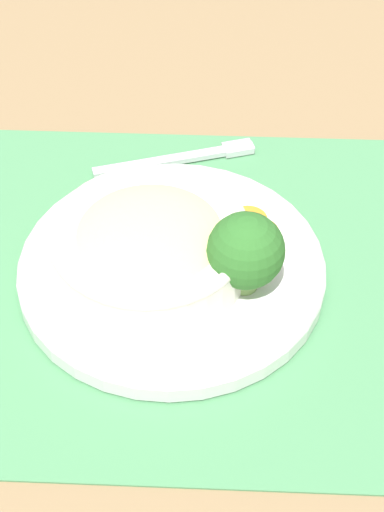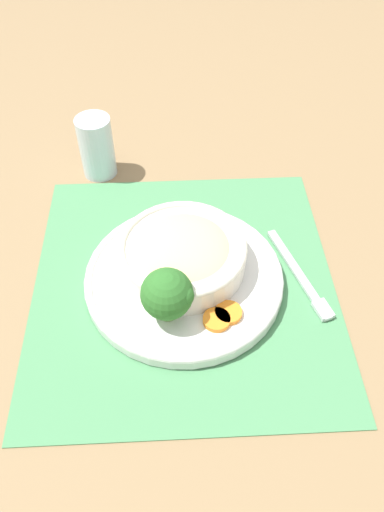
# 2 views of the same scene
# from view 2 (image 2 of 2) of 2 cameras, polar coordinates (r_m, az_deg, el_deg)

# --- Properties ---
(ground_plane) EXTENTS (4.00, 4.00, 0.00)m
(ground_plane) POSITION_cam_2_polar(r_m,az_deg,el_deg) (0.74, -0.90, -3.17)
(ground_plane) COLOR #8C704C
(placemat) EXTENTS (0.46, 0.49, 0.00)m
(placemat) POSITION_cam_2_polar(r_m,az_deg,el_deg) (0.74, -0.90, -3.08)
(placemat) COLOR #4C8C59
(placemat) RESTS_ON ground_plane
(plate) EXTENTS (0.29, 0.29, 0.02)m
(plate) POSITION_cam_2_polar(r_m,az_deg,el_deg) (0.73, -0.91, -2.43)
(plate) COLOR white
(plate) RESTS_ON placemat
(bowl) EXTENTS (0.19, 0.19, 0.05)m
(bowl) POSITION_cam_2_polar(r_m,az_deg,el_deg) (0.72, -1.19, 0.35)
(bowl) COLOR silver
(bowl) RESTS_ON plate
(broccoli_floret) EXTENTS (0.07, 0.07, 0.08)m
(broccoli_floret) POSITION_cam_2_polar(r_m,az_deg,el_deg) (0.65, -2.84, -4.39)
(broccoli_floret) COLOR #759E51
(broccoli_floret) RESTS_ON plate
(carrot_slice_near) EXTENTS (0.04, 0.04, 0.01)m
(carrot_slice_near) POSITION_cam_2_polar(r_m,az_deg,el_deg) (0.68, 2.83, -7.29)
(carrot_slice_near) COLOR orange
(carrot_slice_near) RESTS_ON plate
(carrot_slice_middle) EXTENTS (0.04, 0.04, 0.01)m
(carrot_slice_middle) POSITION_cam_2_polar(r_m,az_deg,el_deg) (0.68, 4.18, -6.48)
(carrot_slice_middle) COLOR orange
(carrot_slice_middle) RESTS_ON plate
(water_glass) EXTENTS (0.06, 0.06, 0.11)m
(water_glass) POSITION_cam_2_polar(r_m,az_deg,el_deg) (0.91, -10.80, 11.84)
(water_glass) COLOR silver
(water_glass) RESTS_ON ground_plane
(fork) EXTENTS (0.06, 0.18, 0.01)m
(fork) POSITION_cam_2_polar(r_m,az_deg,el_deg) (0.75, 12.63, -2.72)
(fork) COLOR silver
(fork) RESTS_ON placemat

